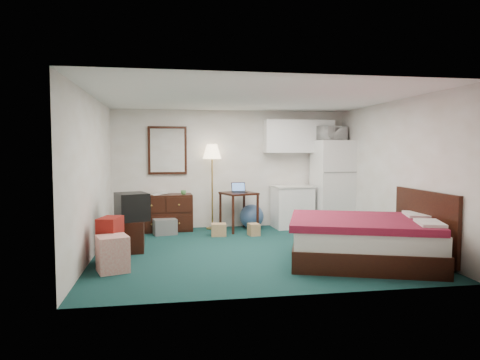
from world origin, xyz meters
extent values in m
cube|color=#0C3633|center=(0.00, 0.00, 0.00)|extent=(5.00, 4.50, 0.01)
cube|color=beige|center=(0.00, 0.00, 2.50)|extent=(5.00, 4.50, 0.01)
cube|color=beige|center=(0.00, 2.25, 1.25)|extent=(5.00, 0.01, 2.50)
cube|color=beige|center=(0.00, -2.25, 1.25)|extent=(5.00, 0.01, 2.50)
cube|color=beige|center=(-2.50, 0.00, 1.25)|extent=(0.01, 4.50, 2.50)
cube|color=beige|center=(2.50, 0.00, 1.25)|extent=(0.01, 4.50, 2.50)
sphere|color=#395784|center=(0.39, 1.96, 0.25)|extent=(0.54, 0.54, 0.51)
imported|color=white|center=(2.11, 1.83, 2.05)|extent=(0.63, 0.49, 0.38)
imported|color=#9D7245|center=(-1.68, 1.88, 0.86)|extent=(0.16, 0.07, 0.23)
imported|color=#9D7245|center=(-1.55, 2.08, 0.87)|extent=(0.17, 0.07, 0.23)
imported|color=#4D8F48|center=(-1.04, 1.88, 0.81)|extent=(0.13, 0.12, 0.11)
camera|label=1|loc=(-1.34, -6.85, 1.65)|focal=32.00mm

